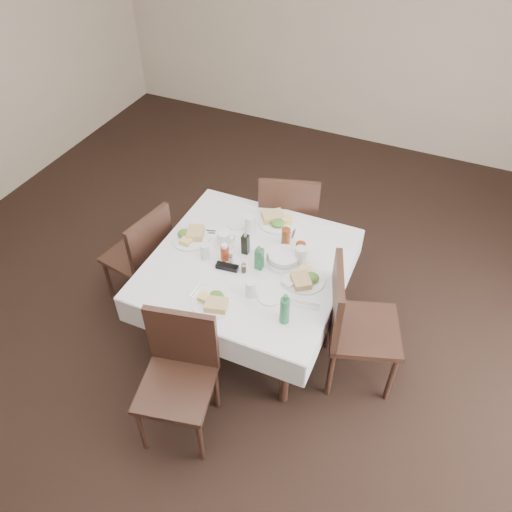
# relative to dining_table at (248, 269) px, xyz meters

# --- Properties ---
(ground_plane) EXTENTS (7.00, 7.00, 0.00)m
(ground_plane) POSITION_rel_dining_table_xyz_m (-0.17, -0.17, -0.68)
(ground_plane) COLOR black
(room_shell) EXTENTS (6.04, 7.04, 2.80)m
(room_shell) POSITION_rel_dining_table_xyz_m (-0.17, -0.17, 1.03)
(room_shell) COLOR #C4B39F
(room_shell) RESTS_ON ground
(dining_table) EXTENTS (1.37, 1.37, 0.76)m
(dining_table) POSITION_rel_dining_table_xyz_m (0.00, 0.00, 0.00)
(dining_table) COLOR black
(dining_table) RESTS_ON ground
(chair_north) EXTENTS (0.60, 0.60, 1.02)m
(chair_north) POSITION_rel_dining_table_xyz_m (0.00, 0.81, -0.10)
(chair_north) COLOR black
(chair_north) RESTS_ON ground
(chair_south) EXTENTS (0.54, 0.54, 0.96)m
(chair_south) POSITION_rel_dining_table_xyz_m (-0.08, -0.86, -0.14)
(chair_south) COLOR black
(chair_south) RESTS_ON ground
(chair_east) EXTENTS (0.61, 0.61, 1.02)m
(chair_east) POSITION_rel_dining_table_xyz_m (0.80, -0.07, -0.10)
(chair_east) COLOR black
(chair_east) RESTS_ON ground
(chair_west) EXTENTS (0.51, 0.51, 0.94)m
(chair_west) POSITION_rel_dining_table_xyz_m (-0.90, -0.03, -0.15)
(chair_west) COLOR black
(chair_west) RESTS_ON ground
(meal_north) EXTENTS (0.30, 0.30, 0.07)m
(meal_north) POSITION_rel_dining_table_xyz_m (0.02, 0.49, 0.10)
(meal_north) COLOR white
(meal_north) RESTS_ON dining_table
(meal_south) EXTENTS (0.28, 0.28, 0.06)m
(meal_south) POSITION_rel_dining_table_xyz_m (-0.03, -0.46, 0.10)
(meal_south) COLOR white
(meal_south) RESTS_ON dining_table
(meal_east) EXTENTS (0.28, 0.28, 0.06)m
(meal_east) POSITION_rel_dining_table_xyz_m (0.43, -0.02, 0.10)
(meal_east) COLOR white
(meal_east) RESTS_ON dining_table
(meal_west) EXTENTS (0.28, 0.28, 0.06)m
(meal_west) POSITION_rel_dining_table_xyz_m (-0.49, 0.05, 0.10)
(meal_west) COLOR white
(meal_west) RESTS_ON dining_table
(side_plate_a) EXTENTS (0.17, 0.17, 0.01)m
(side_plate_a) POSITION_rel_dining_table_xyz_m (-0.26, 0.35, 0.09)
(side_plate_a) COLOR white
(side_plate_a) RESTS_ON dining_table
(side_plate_b) EXTENTS (0.17, 0.17, 0.01)m
(side_plate_b) POSITION_rel_dining_table_xyz_m (0.28, -0.25, 0.08)
(side_plate_b) COLOR white
(side_plate_b) RESTS_ON dining_table
(water_n) EXTENTS (0.08, 0.08, 0.15)m
(water_n) POSITION_rel_dining_table_xyz_m (-0.12, 0.30, 0.15)
(water_n) COLOR silver
(water_n) RESTS_ON dining_table
(water_s) EXTENTS (0.07, 0.07, 0.13)m
(water_s) POSITION_rel_dining_table_xyz_m (0.15, -0.29, 0.14)
(water_s) COLOR silver
(water_s) RESTS_ON dining_table
(water_e) EXTENTS (0.08, 0.08, 0.15)m
(water_e) POSITION_rel_dining_table_xyz_m (0.35, 0.13, 0.15)
(water_e) COLOR silver
(water_e) RESTS_ON dining_table
(water_w) EXTENTS (0.06, 0.06, 0.12)m
(water_w) POSITION_rel_dining_table_xyz_m (-0.30, -0.09, 0.14)
(water_w) COLOR silver
(water_w) RESTS_ON dining_table
(iced_tea_a) EXTENTS (0.07, 0.07, 0.14)m
(iced_tea_a) POSITION_rel_dining_table_xyz_m (0.17, 0.29, 0.15)
(iced_tea_a) COLOR brown
(iced_tea_a) RESTS_ON dining_table
(iced_tea_b) EXTENTS (0.07, 0.07, 0.15)m
(iced_tea_b) POSITION_rel_dining_table_xyz_m (0.33, 0.17, 0.15)
(iced_tea_b) COLOR brown
(iced_tea_b) RESTS_ON dining_table
(bread_basket) EXTENTS (0.24, 0.24, 0.08)m
(bread_basket) POSITION_rel_dining_table_xyz_m (0.23, 0.09, 0.12)
(bread_basket) COLOR silver
(bread_basket) RESTS_ON dining_table
(oil_cruet_dark) EXTENTS (0.05, 0.05, 0.20)m
(oil_cruet_dark) POSITION_rel_dining_table_xyz_m (-0.06, 0.08, 0.17)
(oil_cruet_dark) COLOR black
(oil_cruet_dark) RESTS_ON dining_table
(oil_cruet_green) EXTENTS (0.05, 0.05, 0.22)m
(oil_cruet_green) POSITION_rel_dining_table_xyz_m (0.10, -0.02, 0.17)
(oil_cruet_green) COLOR #22683C
(oil_cruet_green) RESTS_ON dining_table
(ketchup_bottle) EXTENTS (0.06, 0.06, 0.14)m
(ketchup_bottle) POSITION_rel_dining_table_xyz_m (-0.16, -0.04, 0.14)
(ketchup_bottle) COLOR #A4381D
(ketchup_bottle) RESTS_ON dining_table
(salt_shaker) EXTENTS (0.03, 0.03, 0.07)m
(salt_shaker) POSITION_rel_dining_table_xyz_m (-0.10, -0.06, 0.11)
(salt_shaker) COLOR white
(salt_shaker) RESTS_ON dining_table
(pepper_shaker) EXTENTS (0.03, 0.03, 0.07)m
(pepper_shaker) POSITION_rel_dining_table_xyz_m (0.02, -0.11, 0.12)
(pepper_shaker) COLOR #3B2A20
(pepper_shaker) RESTS_ON dining_table
(coffee_mug) EXTENTS (0.15, 0.15, 0.11)m
(coffee_mug) POSITION_rel_dining_table_xyz_m (-0.24, 0.09, 0.13)
(coffee_mug) COLOR white
(coffee_mug) RESTS_ON dining_table
(sunglasses) EXTENTS (0.17, 0.07, 0.03)m
(sunglasses) POSITION_rel_dining_table_xyz_m (-0.10, -0.13, 0.10)
(sunglasses) COLOR black
(sunglasses) RESTS_ON dining_table
(green_bottle) EXTENTS (0.06, 0.06, 0.24)m
(green_bottle) POSITION_rel_dining_table_xyz_m (0.44, -0.40, 0.18)
(green_bottle) COLOR #22683C
(green_bottle) RESTS_ON dining_table
(sugar_caddy) EXTENTS (0.09, 0.06, 0.04)m
(sugar_caddy) POSITION_rel_dining_table_xyz_m (0.34, -0.11, 0.10)
(sugar_caddy) COLOR white
(sugar_caddy) RESTS_ON dining_table
(cutlery_n) EXTENTS (0.08, 0.19, 0.01)m
(cutlery_n) POSITION_rel_dining_table_xyz_m (0.17, 0.44, 0.08)
(cutlery_n) COLOR silver
(cutlery_n) RESTS_ON dining_table
(cutlery_s) EXTENTS (0.05, 0.16, 0.01)m
(cutlery_s) POSITION_rel_dining_table_xyz_m (-0.19, -0.40, 0.08)
(cutlery_s) COLOR silver
(cutlery_s) RESTS_ON dining_table
(cutlery_e) EXTENTS (0.21, 0.08, 0.01)m
(cutlery_e) POSITION_rel_dining_table_xyz_m (0.50, -0.23, 0.08)
(cutlery_e) COLOR silver
(cutlery_e) RESTS_ON dining_table
(cutlery_w) EXTENTS (0.18, 0.10, 0.01)m
(cutlery_w) POSITION_rel_dining_table_xyz_m (-0.44, 0.15, 0.08)
(cutlery_w) COLOR silver
(cutlery_w) RESTS_ON dining_table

